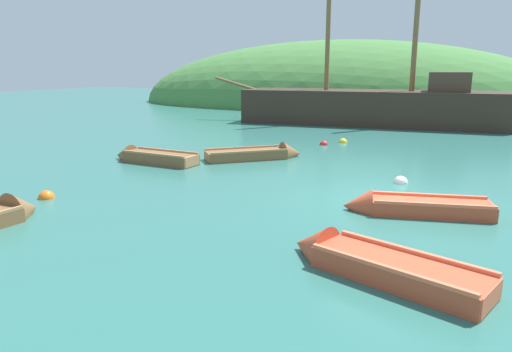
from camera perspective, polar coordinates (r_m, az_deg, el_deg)
ground_plane at (r=12.72m, az=15.38°, el=-2.82°), size 120.00×120.00×0.00m
shore_hill at (r=45.86m, az=9.86°, el=8.53°), size 40.52×19.19×11.97m
sailing_ship at (r=29.79m, az=14.00°, el=7.60°), size 18.17×4.34×12.32m
rowboat_outer_right at (r=8.25m, az=13.75°, el=-10.50°), size 3.59×2.17×0.94m
rowboat_near_dock at (r=17.89m, az=0.50°, el=2.51°), size 3.50×3.16×0.98m
rowboat_far at (r=17.62m, az=-12.71°, el=2.09°), size 3.60×1.29×0.88m
rowboat_portside at (r=11.71m, az=18.11°, el=-3.80°), size 3.49×1.49×0.87m
buoy_yellow at (r=22.23m, az=10.52°, el=4.03°), size 0.40×0.40×0.40m
buoy_white at (r=14.73m, az=17.16°, el=-0.81°), size 0.43×0.43×0.43m
buoy_orange at (r=13.62m, az=-24.11°, el=-2.47°), size 0.42×0.42×0.42m
buoy_red at (r=21.39m, az=8.25°, el=3.77°), size 0.39×0.39×0.39m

